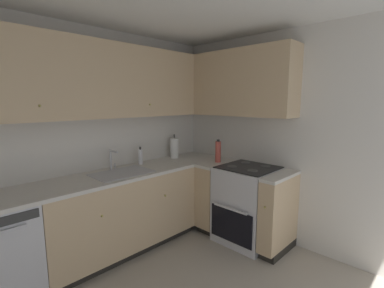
{
  "coord_description": "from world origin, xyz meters",
  "views": [
    {
      "loc": [
        -1.06,
        -1.35,
        1.66
      ],
      "look_at": [
        1.0,
        0.65,
        1.2
      ],
      "focal_mm": 25.58,
      "sensor_mm": 36.0,
      "label": 1
    }
  ],
  "objects_px": {
    "oil_bottle": "(218,151)",
    "oven_range": "(248,203)",
    "soap_bottle": "(140,157)",
    "paper_towel_roll": "(174,148)"
  },
  "relations": [
    {
      "from": "oil_bottle",
      "to": "oven_range",
      "type": "bearing_deg",
      "value": -87.54
    },
    {
      "from": "oven_range",
      "to": "soap_bottle",
      "type": "relative_size",
      "value": 4.85
    },
    {
      "from": "oil_bottle",
      "to": "paper_towel_roll",
      "type": "bearing_deg",
      "value": 110.17
    },
    {
      "from": "soap_bottle",
      "to": "oil_bottle",
      "type": "bearing_deg",
      "value": -38.68
    },
    {
      "from": "soap_bottle",
      "to": "oil_bottle",
      "type": "relative_size",
      "value": 0.74
    },
    {
      "from": "soap_bottle",
      "to": "oil_bottle",
      "type": "height_order",
      "value": "oil_bottle"
    },
    {
      "from": "oven_range",
      "to": "oil_bottle",
      "type": "height_order",
      "value": "oil_bottle"
    },
    {
      "from": "oven_range",
      "to": "paper_towel_roll",
      "type": "relative_size",
      "value": 3.14
    },
    {
      "from": "oven_range",
      "to": "oil_bottle",
      "type": "bearing_deg",
      "value": 92.46
    },
    {
      "from": "oil_bottle",
      "to": "soap_bottle",
      "type": "bearing_deg",
      "value": 141.32
    }
  ]
}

